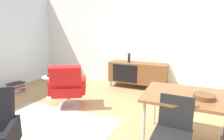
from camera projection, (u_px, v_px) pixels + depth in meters
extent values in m
plane|color=tan|center=(93.00, 125.00, 3.09)|extent=(8.32, 8.32, 0.00)
cube|color=white|center=(137.00, 37.00, 5.12)|extent=(6.80, 0.12, 2.80)
cube|color=brown|center=(138.00, 73.00, 5.00)|extent=(1.60, 0.44, 0.56)
cube|color=black|center=(125.00, 73.00, 4.92)|extent=(0.70, 0.01, 0.48)
cylinder|color=brown|center=(111.00, 84.00, 5.22)|extent=(0.03, 0.03, 0.16)
cylinder|color=brown|center=(163.00, 90.00, 4.64)|extent=(0.03, 0.03, 0.16)
cylinder|color=brown|center=(115.00, 81.00, 5.52)|extent=(0.03, 0.03, 0.16)
cylinder|color=brown|center=(165.00, 87.00, 4.94)|extent=(0.03, 0.03, 0.16)
cylinder|color=black|center=(129.00, 58.00, 5.02)|extent=(0.07, 0.07, 0.25)
cube|color=brown|center=(206.00, 98.00, 2.34)|extent=(1.60, 0.90, 0.04)
cylinder|color=#B7B7BC|center=(144.00, 127.00, 2.35)|extent=(0.04, 0.04, 0.70)
cylinder|color=#B7B7BC|center=(155.00, 105.00, 3.04)|extent=(0.04, 0.04, 0.70)
cylinder|color=brown|center=(204.00, 97.00, 2.26)|extent=(0.26, 0.26, 0.06)
cube|color=black|center=(172.00, 136.00, 1.97)|extent=(0.42, 0.42, 0.05)
cube|color=black|center=(176.00, 111.00, 2.09)|extent=(0.38, 0.11, 0.38)
cube|color=red|center=(68.00, 89.00, 3.78)|extent=(0.80, 0.78, 0.20)
cube|color=red|center=(66.00, 78.00, 3.48)|extent=(0.65, 0.53, 0.51)
cube|color=red|center=(84.00, 85.00, 3.79)|extent=(0.30, 0.47, 0.28)
cube|color=red|center=(52.00, 86.00, 3.73)|extent=(0.30, 0.47, 0.28)
cylinder|color=#B7B7BC|center=(69.00, 100.00, 3.83)|extent=(0.06, 0.06, 0.28)
cylinder|color=#B7B7BC|center=(69.00, 106.00, 3.86)|extent=(0.48, 0.48, 0.02)
cube|color=black|center=(12.00, 137.00, 1.94)|extent=(0.34, 0.44, 0.28)
cylinder|color=white|center=(51.00, 77.00, 4.28)|extent=(0.44, 0.44, 0.02)
cylinder|color=white|center=(52.00, 87.00, 4.34)|extent=(0.05, 0.05, 0.50)
cone|color=white|center=(53.00, 97.00, 4.39)|extent=(0.32, 0.32, 0.02)
cylinder|color=#262628|center=(51.00, 75.00, 4.28)|extent=(0.20, 0.20, 0.05)
sphere|color=orange|center=(52.00, 74.00, 4.25)|extent=(0.07, 0.07, 0.07)
sphere|color=orange|center=(50.00, 73.00, 4.28)|extent=(0.07, 0.07, 0.07)
cube|color=#334C8C|center=(17.00, 91.00, 4.76)|extent=(0.28, 0.37, 0.03)
cube|color=silver|center=(16.00, 90.00, 4.77)|extent=(0.29, 0.37, 0.02)
cube|color=red|center=(16.00, 89.00, 4.77)|extent=(0.32, 0.35, 0.02)
cube|color=silver|center=(16.00, 89.00, 4.75)|extent=(0.29, 0.38, 0.02)
cube|color=#B2B2B7|center=(17.00, 88.00, 4.76)|extent=(0.30, 0.40, 0.02)
cube|color=#99668C|center=(17.00, 87.00, 4.76)|extent=(0.29, 0.36, 0.02)
cube|color=#334C8C|center=(16.00, 86.00, 4.75)|extent=(0.30, 0.37, 0.03)
cube|color=red|center=(15.00, 86.00, 4.73)|extent=(0.29, 0.36, 0.02)
cube|color=#B2B2B7|center=(16.00, 85.00, 4.74)|extent=(0.33, 0.39, 0.02)
cube|color=red|center=(15.00, 84.00, 4.74)|extent=(0.32, 0.36, 0.02)
cube|color=#262626|center=(16.00, 83.00, 4.73)|extent=(0.33, 0.40, 0.02)
cube|color=#B7AD99|center=(40.00, 130.00, 2.91)|extent=(2.20, 1.70, 0.01)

